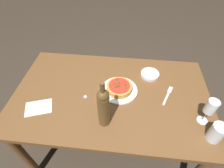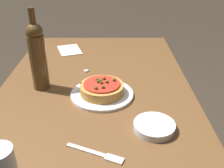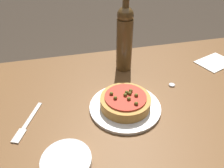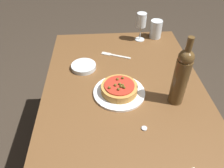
{
  "view_description": "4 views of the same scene",
  "coord_description": "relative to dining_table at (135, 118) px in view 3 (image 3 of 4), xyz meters",
  "views": [
    {
      "loc": [
        0.09,
        -0.8,
        1.68
      ],
      "look_at": [
        0.01,
        -0.0,
        0.85
      ],
      "focal_mm": 28.0,
      "sensor_mm": 36.0,
      "label": 1
    },
    {
      "loc": [
        0.98,
        0.07,
        1.31
      ],
      "look_at": [
        0.07,
        0.07,
        0.82
      ],
      "focal_mm": 42.0,
      "sensor_mm": 36.0,
      "label": 2
    },
    {
      "loc": [
        0.24,
        0.59,
        1.29
      ],
      "look_at": [
        0.09,
        -0.02,
        0.83
      ],
      "focal_mm": 35.0,
      "sensor_mm": 36.0,
      "label": 3
    },
    {
      "loc": [
        -0.74,
        0.12,
        1.5
      ],
      "look_at": [
        0.09,
        0.06,
        0.78
      ],
      "focal_mm": 35.0,
      "sensor_mm": 36.0,
      "label": 4
    }
  ],
  "objects": [
    {
      "name": "dining_table",
      "position": [
        0.0,
        0.0,
        0.0
      ],
      "size": [
        1.37,
        0.83,
        0.75
      ],
      "color": "brown",
      "rests_on": "ground_plane"
    },
    {
      "name": "dinner_plate",
      "position": [
        0.05,
        0.03,
        0.1
      ],
      "size": [
        0.26,
        0.26,
        0.01
      ],
      "color": "white",
      "rests_on": "dining_table"
    },
    {
      "name": "pizza",
      "position": [
        0.05,
        0.03,
        0.13
      ],
      "size": [
        0.18,
        0.18,
        0.06
      ],
      "color": "#BC843D",
      "rests_on": "dinner_plate"
    },
    {
      "name": "wine_bottle",
      "position": [
        -0.02,
        -0.23,
        0.25
      ],
      "size": [
        0.07,
        0.07,
        0.34
      ],
      "color": "brown",
      "rests_on": "dining_table"
    },
    {
      "name": "side_bowl",
      "position": [
        0.27,
        0.21,
        0.11
      ],
      "size": [
        0.14,
        0.14,
        0.02
      ],
      "color": "silver",
      "rests_on": "dining_table"
    },
    {
      "name": "fork",
      "position": [
        0.39,
        0.03,
        0.1
      ],
      "size": [
        0.09,
        0.18,
        0.0
      ],
      "rotation": [
        0.0,
        0.0,
        1.17
      ],
      "color": "beige",
      "rests_on": "dining_table"
    },
    {
      "name": "paper_napkin",
      "position": [
        -0.46,
        -0.18,
        0.1
      ],
      "size": [
        0.2,
        0.17,
        0.0
      ],
      "color": "silver",
      "rests_on": "dining_table"
    },
    {
      "name": "bottle_cap",
      "position": [
        -0.17,
        -0.05,
        0.1
      ],
      "size": [
        0.02,
        0.02,
        0.01
      ],
      "color": "#B7B7BC",
      "rests_on": "dining_table"
    }
  ]
}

